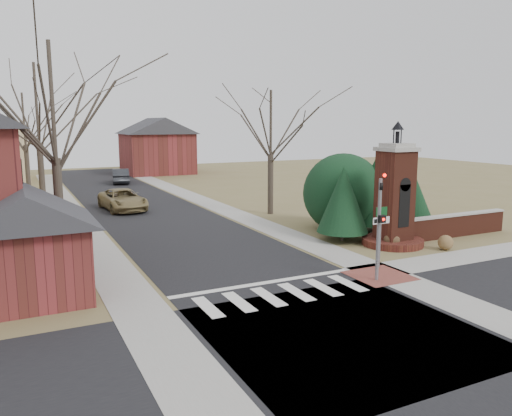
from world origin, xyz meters
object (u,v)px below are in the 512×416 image
traffic_signal_pole (379,219)px  pickup_truck (123,200)px  sign_post (381,225)px  distant_car (121,176)px  brick_gate_monument (394,205)px

traffic_signal_pole → pickup_truck: bearing=105.3°
sign_post → distant_car: 37.30m
brick_gate_monument → distant_car: brick_gate_monument is taller
traffic_signal_pole → sign_post: 2.02m
distant_car → traffic_signal_pole: bearing=103.9°
sign_post → distant_car: sign_post is taller
traffic_signal_pole → brick_gate_monument: 6.47m
traffic_signal_pole → brick_gate_monument: size_ratio=0.69×
sign_post → pickup_truck: size_ratio=0.49×
sign_post → distant_car: (-3.99, 37.06, -1.16)m
pickup_truck → brick_gate_monument: bearing=-62.6°
brick_gate_monument → distant_car: size_ratio=1.36×
brick_gate_monument → distant_car: 34.88m
traffic_signal_pole → pickup_truck: size_ratio=0.80×
pickup_truck → distant_car: (3.20, 16.91, 0.01)m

